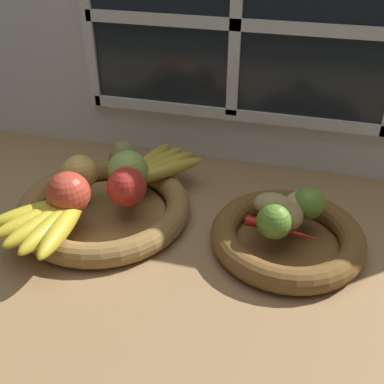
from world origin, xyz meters
The scene contains 17 objects.
ground_plane centered at (0.00, 0.00, -1.50)cm, with size 140.00×90.00×3.00cm, color #9E774C.
back_wall centered at (0.00, 29.77, 27.88)cm, with size 140.00×4.60×55.00cm.
fruit_bowl_left centered at (-18.89, 0.21, 2.07)cm, with size 33.01×33.01×4.50cm.
fruit_bowl_right centered at (15.84, 0.21, 2.08)cm, with size 26.93×26.93×4.50cm.
apple_red_right centered at (-13.52, -0.69, 8.13)cm, with size 7.27×7.27×7.27cm, color red.
apple_red_front centered at (-22.44, -5.82, 8.42)cm, with size 7.85×7.85×7.85cm, color #CC422D.
apple_green_back centered at (-15.31, 4.46, 8.38)cm, with size 7.77×7.77×7.77cm, color #99B74C.
apple_golden_left centered at (-24.22, 2.13, 7.90)cm, with size 6.81×6.81×6.81cm, color #DBB756.
pear_brown centered at (-17.09, 6.94, 8.72)cm, with size 5.58×5.87×8.45cm, color olive.
banana_bunch_front centered at (-23.84, -11.26, 6.18)cm, with size 15.75×18.22×3.36cm.
banana_bunch_back centered at (-12.15, 11.25, 5.95)cm, with size 14.64×18.97×2.90cm.
potato_back centered at (17.67, 4.22, 6.73)cm, with size 8.07×5.76×4.45cm, color tan.
potato_large centered at (15.84, 0.21, 6.62)cm, with size 6.18×4.46×4.25cm, color #A38451.
potato_oblong centered at (12.56, 2.76, 6.56)cm, with size 6.89×5.25×4.13cm, color tan.
lime_near centered at (13.49, -3.33, 7.50)cm, with size 6.00×6.00×6.00cm, color olive.
lime_far centered at (18.59, 3.74, 7.37)cm, with size 5.74×5.74×5.74cm, color olive.
chili_pepper centered at (15.29, -2.58, 5.44)cm, with size 1.88×1.88×13.49cm, color red.
Camera 1 is at (16.86, -67.79, 54.01)cm, focal length 44.54 mm.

